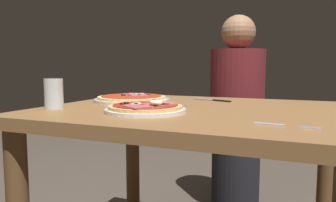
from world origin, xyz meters
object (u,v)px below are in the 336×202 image
pizza_across_left (132,99)px  fork (281,125)px  knife (214,100)px  diner_person (236,120)px  dining_table (194,140)px  water_glass_near (54,96)px  pizza_foreground (146,108)px

pizza_across_left → fork: (0.62, -0.37, -0.01)m
knife → diner_person: 0.60m
dining_table → water_glass_near: size_ratio=9.82×
dining_table → diner_person: 0.83m
pizza_foreground → water_glass_near: (-0.34, -0.05, 0.03)m
pizza_across_left → fork: 0.72m
fork → diner_person: size_ratio=0.13×
pizza_foreground → knife: (0.11, 0.43, -0.01)m
dining_table → diner_person: diner_person is taller
pizza_foreground → water_glass_near: bearing=-172.3°
pizza_foreground → diner_person: size_ratio=0.22×
dining_table → fork: fork is taller
water_glass_near → knife: water_glass_near is taller
pizza_foreground → diner_person: (0.10, 1.00, -0.19)m
dining_table → pizza_across_left: pizza_across_left is taller
pizza_foreground → fork: 0.43m
diner_person → water_glass_near: bearing=67.4°
pizza_foreground → pizza_across_left: (-0.20, 0.27, -0.00)m
pizza_across_left → water_glass_near: bearing=-112.8°
pizza_foreground → knife: 0.45m
pizza_across_left → water_glass_near: water_glass_near is taller
pizza_across_left → water_glass_near: 0.35m
dining_table → knife: size_ratio=5.58×
knife → fork: bearing=-59.7°
pizza_across_left → fork: pizza_across_left is taller
dining_table → pizza_across_left: 0.35m
dining_table → pizza_foreground: size_ratio=3.95×
pizza_foreground → fork: size_ratio=1.67×
fork → diner_person: 1.16m
pizza_foreground → pizza_across_left: pizza_foreground is taller
knife → diner_person: diner_person is taller
dining_table → water_glass_near: 0.52m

